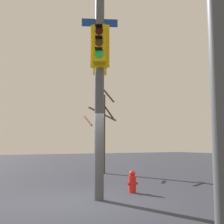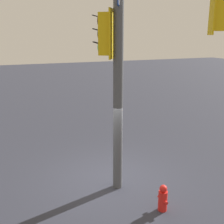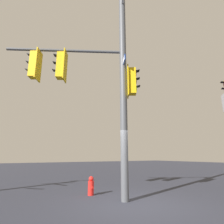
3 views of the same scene
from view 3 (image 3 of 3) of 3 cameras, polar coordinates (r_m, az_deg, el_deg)
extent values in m
plane|color=#2B2D38|center=(6.66, 7.08, -27.10)|extent=(80.00, 80.00, 0.00)
cylinder|color=#4C4F54|center=(7.36, 3.59, 7.76)|extent=(0.28, 0.28, 8.49)
cylinder|color=#4C4F54|center=(8.19, -14.42, 18.29)|extent=(2.35, 4.29, 0.12)
cube|color=gold|center=(7.88, -15.84, 13.89)|extent=(0.46, 0.44, 1.10)
cube|color=gold|center=(7.84, -14.60, 13.95)|extent=(0.51, 0.31, 1.30)
cylinder|color=#2F0403|center=(8.08, -16.86, 15.97)|extent=(0.21, 0.13, 0.22)
cube|color=black|center=(8.16, -17.33, 16.67)|extent=(0.26, 0.24, 0.06)
cylinder|color=#352504|center=(7.92, -17.03, 13.82)|extent=(0.21, 0.13, 0.22)
cube|color=black|center=(7.99, -17.51, 14.56)|extent=(0.26, 0.24, 0.06)
cylinder|color=#19D147|center=(7.77, -17.21, 11.59)|extent=(0.21, 0.13, 0.22)
cube|color=black|center=(7.84, -17.69, 12.36)|extent=(0.26, 0.24, 0.06)
cylinder|color=#4C4F54|center=(8.18, -15.55, 17.79)|extent=(0.04, 0.04, 0.15)
cube|color=gold|center=(8.18, -23.37, 13.47)|extent=(0.46, 0.44, 1.10)
cube|color=gold|center=(8.12, -22.24, 13.57)|extent=(0.50, 0.32, 1.30)
cylinder|color=#2F0403|center=(8.40, -24.22, 15.44)|extent=(0.20, 0.14, 0.22)
cube|color=black|center=(8.48, -24.62, 16.10)|extent=(0.26, 0.25, 0.06)
cylinder|color=#352504|center=(8.24, -24.46, 13.36)|extent=(0.20, 0.14, 0.22)
cube|color=black|center=(8.33, -24.86, 14.05)|extent=(0.26, 0.25, 0.06)
cylinder|color=#19D147|center=(8.10, -24.70, 11.20)|extent=(0.20, 0.14, 0.22)
cube|color=black|center=(8.18, -25.10, 11.93)|extent=(0.26, 0.25, 0.06)
cylinder|color=#4C4F54|center=(8.47, -22.96, 17.25)|extent=(0.04, 0.04, 0.15)
cube|color=gold|center=(7.51, 6.33, 9.55)|extent=(0.46, 0.45, 1.10)
cube|color=gold|center=(7.50, 5.02, 9.56)|extent=(0.49, 0.34, 1.30)
cylinder|color=#2F0403|center=(7.66, 7.52, 11.88)|extent=(0.20, 0.14, 0.22)
cube|color=black|center=(7.72, 8.06, 12.68)|extent=(0.26, 0.25, 0.06)
cylinder|color=#352504|center=(7.52, 7.60, 9.54)|extent=(0.20, 0.14, 0.22)
cube|color=black|center=(7.58, 8.15, 10.37)|extent=(0.26, 0.25, 0.06)
cylinder|color=#19D147|center=(7.40, 7.68, 7.12)|extent=(0.20, 0.14, 0.22)
cube|color=black|center=(7.45, 8.23, 7.98)|extent=(0.26, 0.25, 0.06)
cube|color=navy|center=(7.81, 3.48, 15.05)|extent=(1.00, 0.50, 0.24)
cube|color=white|center=(7.81, 3.34, 15.06)|extent=(0.90, 0.44, 0.18)
cylinder|color=#2F0403|center=(10.87, 31.98, 7.43)|extent=(0.17, 0.18, 0.22)
cube|color=black|center=(10.89, 31.52, 8.01)|extent=(0.26, 0.26, 0.06)
cube|color=black|center=(10.78, 31.74, 6.32)|extent=(0.26, 0.26, 0.06)
cube|color=black|center=(10.68, 31.97, 4.60)|extent=(0.26, 0.26, 0.06)
cylinder|color=red|center=(8.02, -6.69, -22.77)|extent=(0.24, 0.24, 0.55)
sphere|color=red|center=(7.98, -6.61, -20.26)|extent=(0.20, 0.20, 0.20)
cylinder|color=red|center=(7.89, -6.23, -22.74)|extent=(0.10, 0.09, 0.09)
cylinder|color=red|center=(8.15, -7.12, -22.43)|extent=(0.10, 0.09, 0.09)
camera|label=1|loc=(11.81, 52.15, -8.30)|focal=47.73mm
camera|label=2|loc=(14.86, -1.71, -2.32)|focal=45.44mm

